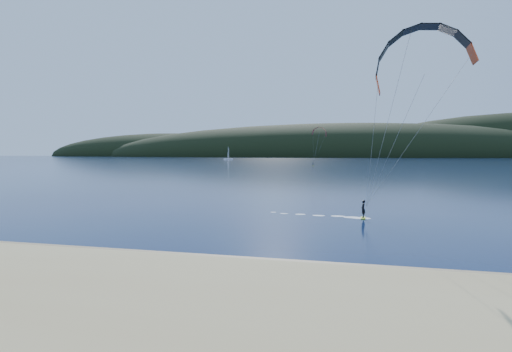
# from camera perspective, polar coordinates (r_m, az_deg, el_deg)

# --- Properties ---
(ground) EXTENTS (1800.00, 1800.00, 0.00)m
(ground) POSITION_cam_1_polar(r_m,az_deg,el_deg) (25.05, -14.55, -12.56)
(ground) COLOR #07163A
(ground) RESTS_ON ground
(wet_sand) EXTENTS (220.00, 2.50, 0.10)m
(wet_sand) POSITION_cam_1_polar(r_m,az_deg,el_deg) (28.91, -10.08, -10.30)
(wet_sand) COLOR #8F7853
(wet_sand) RESTS_ON ground
(headland) EXTENTS (1200.00, 310.00, 140.00)m
(headland) POSITION_cam_1_polar(r_m,az_deg,el_deg) (766.36, 14.14, 2.41)
(headland) COLOR black
(headland) RESTS_ON ground
(kitesurfer_near) EXTENTS (20.23, 8.65, 16.69)m
(kitesurfer_near) POSITION_cam_1_polar(r_m,az_deg,el_deg) (41.38, 20.47, 11.62)
(kitesurfer_near) COLOR #C4EB1B
(kitesurfer_near) RESTS_ON ground
(kitesurfer_far) EXTENTS (8.11, 8.17, 18.01)m
(kitesurfer_far) POSITION_cam_1_polar(r_m,az_deg,el_deg) (219.94, 8.13, 5.27)
(kitesurfer_far) COLOR #C4EB1B
(kitesurfer_far) RESTS_ON ground
(sailboat) EXTENTS (9.11, 6.15, 12.74)m
(sailboat) POSITION_cam_1_polar(r_m,az_deg,el_deg) (437.68, -3.59, 2.24)
(sailboat) COLOR white
(sailboat) RESTS_ON ground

